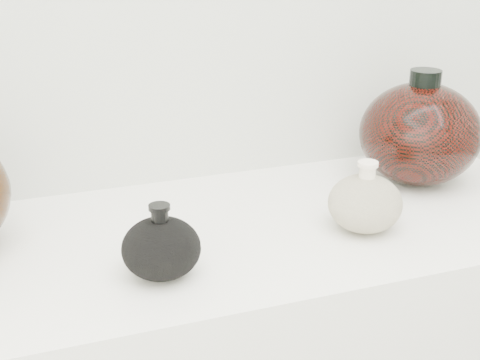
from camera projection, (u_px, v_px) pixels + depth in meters
name	position (u px, v px, depth m)	size (l,w,h in m)	color
black_gourd_vase	(161.00, 248.00, 0.97)	(0.15, 0.15, 0.11)	black
cream_gourd_vase	(365.00, 203.00, 1.12)	(0.13, 0.13, 0.12)	beige
right_round_pot	(420.00, 133.00, 1.30)	(0.25, 0.25, 0.23)	black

